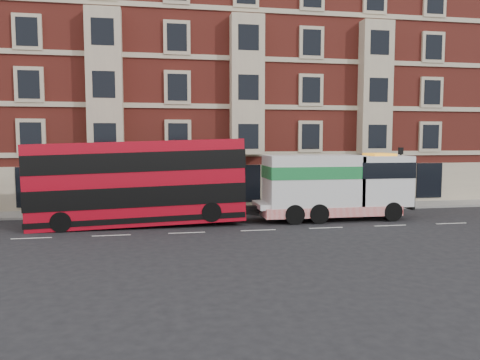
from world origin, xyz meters
name	(u,v)px	position (x,y,z in m)	size (l,w,h in m)	color
ground	(258,230)	(0.00, 0.00, 0.00)	(120.00, 120.00, 0.00)	black
sidewalk	(236,209)	(0.00, 7.50, 0.07)	(90.00, 3.00, 0.15)	slate
victorian_terrace	(227,81)	(0.50, 15.00, 10.07)	(45.00, 12.00, 20.40)	maroon
lamp_post_west	(150,176)	(-6.00, 6.20, 2.68)	(0.35, 0.15, 4.35)	black
lamp_post_east	(400,172)	(12.00, 6.20, 2.68)	(0.35, 0.15, 4.35)	black
double_decker_bus	(138,181)	(-6.63, 2.64, 2.64)	(12.29, 2.82, 4.98)	#A30918
tow_truck	(333,185)	(5.43, 2.64, 2.18)	(9.85, 2.91, 4.10)	silver
pedestrian	(78,200)	(-10.83, 7.52, 0.98)	(0.61, 0.40, 1.67)	#1B2D36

